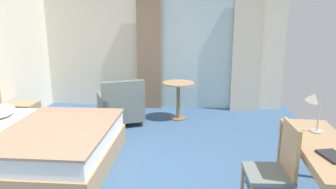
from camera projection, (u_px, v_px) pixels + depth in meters
wall_back at (159, 45)px, 6.88m from camera, size 5.26×0.12×2.71m
balcony_glass_door at (197, 54)px, 6.75m from camera, size 1.57×0.02×2.39m
curtain_panel_left at (149, 51)px, 6.75m from camera, size 0.52×0.10×2.50m
curtain_panel_right at (246, 52)px, 6.54m from camera, size 0.55×0.10×2.50m
bed at (31, 145)px, 4.31m from camera, size 2.17×1.97×1.07m
nightstand at (24, 116)px, 5.70m from camera, size 0.47×0.43×0.48m
writing_desk at (324, 153)px, 3.15m from camera, size 0.56×1.59×0.76m
desk_chair at (277, 165)px, 3.17m from camera, size 0.47×0.49×0.98m
desk_lamp at (314, 103)px, 3.45m from camera, size 0.21×0.21×0.45m
closed_book at (333, 156)px, 2.85m from camera, size 0.25×0.32×0.02m
armchair_by_window at (121, 106)px, 5.94m from camera, size 1.03×1.04×0.87m
round_cafe_table at (178, 92)px, 6.18m from camera, size 0.61×0.61×0.73m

